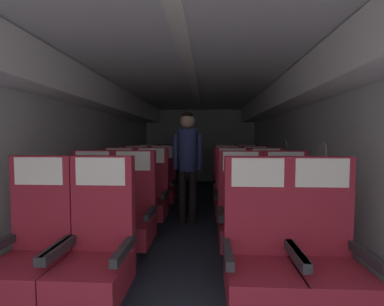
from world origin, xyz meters
name	(u,v)px	position (x,y,z in m)	size (l,w,h in m)	color
ground	(193,222)	(0.00, 3.79, -0.01)	(3.41, 7.97, 0.02)	#2D3342
fuselage_shell	(194,119)	(0.00, 4.03, 1.56)	(3.29, 7.62, 2.14)	silver
seat_a_left_window	(33,251)	(-1.01, 1.57, 0.47)	(0.48, 0.50, 1.13)	#38383D
seat_a_left_aisle	(97,252)	(-0.55, 1.57, 0.47)	(0.48, 0.50, 1.13)	#38383D
seat_a_right_aisle	(326,257)	(1.00, 1.58, 0.47)	(0.48, 0.50, 1.13)	#38383D
seat_a_right_window	(259,256)	(0.56, 1.57, 0.47)	(0.48, 0.50, 1.13)	#38383D
seat_b_left_window	(90,214)	(-1.01, 2.47, 0.47)	(0.48, 0.50, 1.13)	#38383D
seat_b_left_aisle	(131,215)	(-0.56, 2.46, 0.47)	(0.48, 0.50, 1.13)	#38383D
seat_b_right_aisle	(287,217)	(1.02, 2.48, 0.47)	(0.48, 0.50, 1.13)	#38383D
seat_b_right_window	(241,217)	(0.56, 2.46, 0.47)	(0.48, 0.50, 1.13)	#38383D
seat_c_left_window	(118,196)	(-1.01, 3.34, 0.47)	(0.48, 0.50, 1.13)	#38383D
seat_c_left_aisle	(150,197)	(-0.56, 3.34, 0.47)	(0.48, 0.50, 1.13)	#38383D
seat_c_right_aisle	(267,198)	(1.01, 3.34, 0.47)	(0.48, 0.50, 1.13)	#38383D
seat_c_right_window	(233,197)	(0.55, 3.36, 0.47)	(0.48, 0.50, 1.13)	#38383D
seat_d_left_window	(135,185)	(-1.01, 4.23, 0.47)	(0.48, 0.50, 1.13)	#38383D
seat_d_left_aisle	(162,185)	(-0.56, 4.24, 0.47)	(0.48, 0.50, 1.13)	#38383D
seat_d_right_aisle	(256,186)	(1.02, 4.22, 0.47)	(0.48, 0.50, 1.13)	#38383D
seat_d_right_window	(227,186)	(0.55, 4.23, 0.47)	(0.48, 0.50, 1.13)	#38383D
seat_e_left_window	(147,177)	(-1.00, 5.12, 0.47)	(0.48, 0.50, 1.13)	#38383D
seat_e_left_aisle	(169,177)	(-0.55, 5.12, 0.47)	(0.48, 0.50, 1.13)	#38383D
seat_e_right_aisle	(247,178)	(1.01, 5.12, 0.47)	(0.48, 0.50, 1.13)	#38383D
seat_e_right_window	(225,178)	(0.56, 5.11, 0.47)	(0.48, 0.50, 1.13)	#38383D
flight_attendant	(188,154)	(-0.08, 3.73, 1.03)	(0.43, 0.28, 1.66)	black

